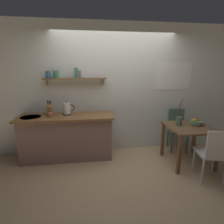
% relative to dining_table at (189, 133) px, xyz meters
% --- Properties ---
extents(ground_plane, '(14.00, 14.00, 0.00)m').
position_rel_dining_table_xyz_m(ground_plane, '(-1.30, 0.20, -0.61)').
color(ground_plane, tan).
extents(back_wall, '(6.80, 0.11, 2.70)m').
position_rel_dining_table_xyz_m(back_wall, '(-1.09, 0.85, 0.74)').
color(back_wall, silver).
rests_on(back_wall, ground_plane).
extents(kitchen_counter, '(1.83, 0.63, 0.90)m').
position_rel_dining_table_xyz_m(kitchen_counter, '(-2.30, 0.52, -0.16)').
color(kitchen_counter, gray).
rests_on(kitchen_counter, ground_plane).
extents(wall_shelf, '(1.22, 0.20, 0.34)m').
position_rel_dining_table_xyz_m(wall_shelf, '(-2.20, 0.69, 1.02)').
color(wall_shelf, brown).
extents(dining_table, '(0.80, 0.79, 0.74)m').
position_rel_dining_table_xyz_m(dining_table, '(0.00, 0.00, 0.00)').
color(dining_table, brown).
rests_on(dining_table, ground_plane).
extents(dining_chair_near, '(0.47, 0.51, 0.90)m').
position_rel_dining_table_xyz_m(dining_chair_near, '(0.05, -0.62, -0.10)').
color(dining_chair_near, silver).
rests_on(dining_chair_near, ground_plane).
extents(dining_chair_far, '(0.45, 0.45, 0.91)m').
position_rel_dining_table_xyz_m(dining_chair_far, '(0.08, 0.61, -0.10)').
color(dining_chair_far, '#4C6B5B').
rests_on(dining_chair_far, ground_plane).
extents(fruit_bowl, '(0.23, 0.23, 0.14)m').
position_rel_dining_table_xyz_m(fruit_bowl, '(0.17, 0.08, 0.18)').
color(fruit_bowl, slate).
rests_on(fruit_bowl, dining_table).
extents(twig_vase, '(0.11, 0.11, 0.50)m').
position_rel_dining_table_xyz_m(twig_vase, '(-0.17, 0.10, 0.22)').
color(twig_vase, '#567056').
rests_on(twig_vase, dining_table).
extents(electric_kettle, '(0.26, 0.17, 0.26)m').
position_rel_dining_table_xyz_m(electric_kettle, '(-2.28, 0.57, 0.40)').
color(electric_kettle, black).
rests_on(electric_kettle, kitchen_counter).
extents(knife_block, '(0.10, 0.17, 0.29)m').
position_rel_dining_table_xyz_m(knife_block, '(-2.61, 0.61, 0.40)').
color(knife_block, tan).
rests_on(knife_block, kitchen_counter).
extents(coffee_mug_by_sink, '(0.12, 0.08, 0.09)m').
position_rel_dining_table_xyz_m(coffee_mug_by_sink, '(-2.57, 0.42, 0.33)').
color(coffee_mug_by_sink, '#C6664C').
rests_on(coffee_mug_by_sink, kitchen_counter).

